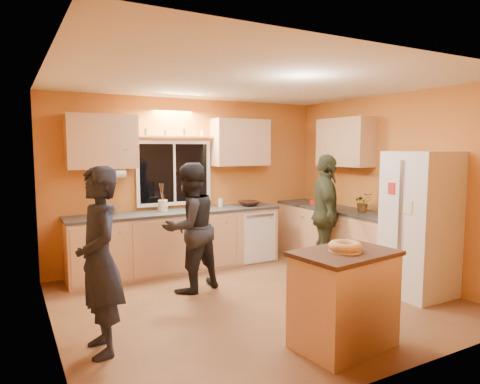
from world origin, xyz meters
TOP-DOWN VIEW (x-y plane):
  - ground at (0.00, 0.00)m, footprint 4.50×4.50m
  - room_shell at (0.12, 0.41)m, footprint 4.54×4.04m
  - back_counter at (0.01, 1.70)m, footprint 4.23×0.62m
  - right_counter at (1.95, 0.50)m, footprint 0.62×1.84m
  - refrigerator at (1.89, -0.80)m, footprint 0.72×0.70m
  - island at (0.09, -1.41)m, footprint 1.00×0.74m
  - bundt_pastry at (0.09, -1.41)m, footprint 0.31×0.31m
  - person_left at (-1.90, -0.44)m, footprint 0.42×0.63m
  - person_center at (-0.56, 0.73)m, footprint 0.96×0.84m
  - person_right at (1.50, 0.52)m, footprint 0.90×1.10m
  - mixing_bowl at (0.86, 1.66)m, footprint 0.36×0.36m
  - utensil_crock at (-0.57, 1.76)m, footprint 0.14×0.14m
  - potted_plant at (2.00, 0.29)m, footprint 0.32×0.30m
  - red_box at (1.93, 1.30)m, footprint 0.19×0.16m

SIDE VIEW (x-z plane):
  - ground at x=0.00m, z-range 0.00..0.00m
  - back_counter at x=0.01m, z-range 0.00..0.90m
  - right_counter at x=1.95m, z-range 0.00..0.90m
  - island at x=0.09m, z-range 0.01..0.91m
  - person_center at x=-0.56m, z-range 0.00..1.66m
  - person_left at x=-1.90m, z-range 0.00..1.69m
  - person_right at x=1.50m, z-range 0.00..1.75m
  - refrigerator at x=1.89m, z-range 0.00..1.80m
  - red_box at x=1.93m, z-range 0.90..0.97m
  - mixing_bowl at x=0.86m, z-range 0.90..0.98m
  - bundt_pastry at x=0.09m, z-range 0.90..0.99m
  - utensil_crock at x=-0.57m, z-range 0.90..1.07m
  - potted_plant at x=2.00m, z-range 0.90..1.18m
  - room_shell at x=0.12m, z-range 0.31..2.92m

